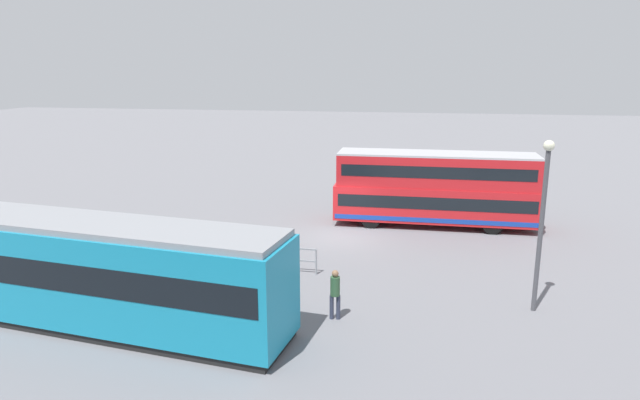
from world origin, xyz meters
TOP-DOWN VIEW (x-y plane):
  - ground_plane at (0.00, 0.00)m, footprint 160.00×160.00m
  - double_decker_bus at (-4.54, -2.94)m, footprint 10.49×2.60m
  - tram_yellow at (5.98, 10.98)m, footprint 12.48×4.11m
  - pedestrian_near_railing at (4.31, 4.91)m, footprint 0.42×0.42m
  - pedestrian_crossing at (-1.15, 9.17)m, footprint 0.36×0.35m
  - pedestrian_railing at (3.54, 5.21)m, footprint 6.68×0.23m
  - info_sign at (8.54, 5.79)m, footprint 1.11×0.14m
  - street_lamp at (-7.80, 7.26)m, footprint 0.36×0.36m

SIDE VIEW (x-z plane):
  - ground_plane at x=0.00m, z-range 0.00..0.00m
  - pedestrian_railing at x=3.54m, z-range 0.19..1.27m
  - pedestrian_crossing at x=-1.15m, z-range 0.13..1.85m
  - pedestrian_near_railing at x=4.31m, z-range 0.14..1.94m
  - info_sign at x=8.54m, z-range 0.44..2.71m
  - tram_yellow at x=5.98m, z-range 0.07..3.56m
  - double_decker_bus at x=-4.54m, z-range 0.04..3.93m
  - street_lamp at x=-7.80m, z-range 0.56..6.47m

